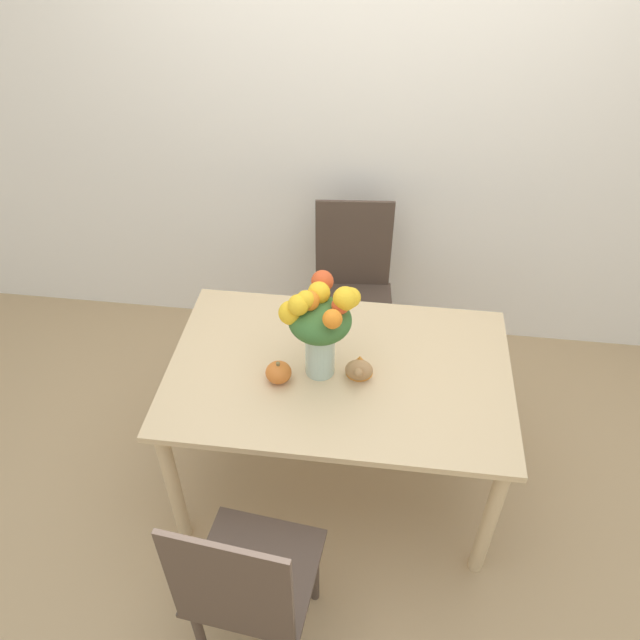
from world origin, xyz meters
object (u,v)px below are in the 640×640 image
flower_vase (320,322)px  dining_chair_near_window (352,291)px  dining_chair_far_side (248,586)px  pumpkin (279,372)px  turkey_figurine (359,367)px

flower_vase → dining_chair_near_window: size_ratio=0.44×
flower_vase → dining_chair_far_side: 0.96m
flower_vase → pumpkin: bearing=-154.7°
flower_vase → dining_chair_near_window: (0.07, 0.83, -0.50)m
pumpkin → dining_chair_near_window: (0.22, 0.91, -0.28)m
pumpkin → turkey_figurine: size_ratio=0.70×
flower_vase → turkey_figurine: 0.27m
dining_chair_near_window → turkey_figurine: bearing=-88.9°
pumpkin → dining_chair_far_side: dining_chair_far_side is taller
pumpkin → turkey_figurine: pumpkin is taller
turkey_figurine → dining_chair_near_window: bearing=96.2°
flower_vase → dining_chair_near_window: 0.97m
flower_vase → dining_chair_far_side: bearing=-100.0°
dining_chair_near_window → dining_chair_far_side: same height
dining_chair_near_window → dining_chair_far_side: (-0.21, -1.64, 0.00)m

